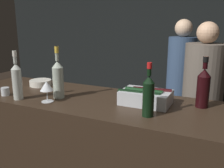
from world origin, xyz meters
The scene contains 11 objects.
wall_back_chalkboard centered at (0.00, 2.67, 1.40)m, with size 6.40×0.06×2.80m.
ice_bin_with_bottles centered at (0.25, 0.40, 1.14)m, with size 0.35×0.23×0.11m.
bowl_white centered at (-0.76, 0.48, 1.11)m, with size 0.19×0.19×0.05m.
wine_glass centered at (-0.40, 0.14, 1.20)m, with size 0.09×0.09×0.15m.
candle_votive centered at (-0.79, 0.13, 1.12)m, with size 0.06×0.06×0.06m.
white_wine_bottle centered at (-0.63, 0.10, 1.23)m, with size 0.07×0.07×0.36m.
red_wine_bottle_burgundy centered at (0.33, 0.18, 1.22)m, with size 0.07×0.07×0.33m.
rose_wine_bottle centered at (-0.38, 0.26, 1.24)m, with size 0.08×0.08×0.38m.
red_wine_bottle_black_foil centered at (0.61, 0.50, 1.23)m, with size 0.08×0.08×0.34m.
person_in_hoodie centered at (0.21, 1.93, 0.93)m, with size 0.34×0.34×1.67m.
person_blond_tee centered at (0.53, 1.42, 0.91)m, with size 0.40×0.40×1.64m.
Camera 1 is at (0.74, -1.19, 1.64)m, focal length 40.00 mm.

